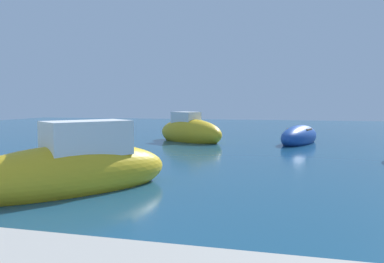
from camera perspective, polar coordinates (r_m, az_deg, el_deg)
moored_boat_1 at (r=21.06m, az=-0.29°, el=-0.10°), size 4.60×3.75×1.94m
moored_boat_2 at (r=20.80m, az=15.45°, el=-0.75°), size 2.57×4.39×1.21m
moored_boat_5 at (r=9.79m, az=-17.00°, el=-5.39°), size 4.40×5.09×2.01m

